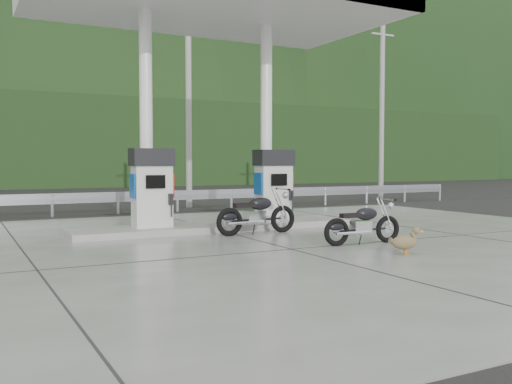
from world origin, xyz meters
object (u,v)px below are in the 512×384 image
motorcycle_left (257,214)px  motorcycle_right (363,224)px  gas_pump_right (274,185)px  gas_pump_left (152,188)px  duck (404,243)px

motorcycle_left → motorcycle_right: motorcycle_left is taller
motorcycle_left → motorcycle_right: size_ratio=1.14×
gas_pump_right → motorcycle_right: (0.02, -3.58, -0.66)m
gas_pump_left → duck: size_ratio=3.14×
gas_pump_left → motorcycle_left: (2.09, -1.18, -0.60)m
duck → gas_pump_left: bearing=139.8°
gas_pump_left → motorcycle_right: gas_pump_left is taller
gas_pump_left → motorcycle_left: bearing=-29.5°
gas_pump_right → duck: (-0.14, -4.95, -0.84)m
gas_pump_left → duck: (3.06, -4.95, -0.84)m
duck → gas_pump_right: bearing=106.4°
motorcycle_left → gas_pump_right: bearing=44.5°
gas_pump_left → motorcycle_left: size_ratio=0.95×
gas_pump_right → motorcycle_left: bearing=-133.3°
gas_pump_left → gas_pump_right: (3.20, 0.00, 0.00)m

